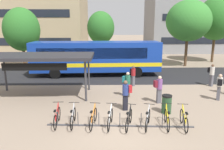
# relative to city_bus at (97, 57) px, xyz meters

# --- Properties ---
(ground) EXTENTS (200.00, 200.00, 0.00)m
(ground) POSITION_rel_city_bus_xyz_m (1.55, -10.92, -1.78)
(ground) COLOR gray
(bus_lane_asphalt) EXTENTS (80.00, 7.20, 0.01)m
(bus_lane_asphalt) POSITION_rel_city_bus_xyz_m (1.55, -0.00, -1.77)
(bus_lane_asphalt) COLOR #232326
(bus_lane_asphalt) RESTS_ON ground
(city_bus) EXTENTS (12.12, 3.06, 3.20)m
(city_bus) POSITION_rel_city_bus_xyz_m (0.00, 0.00, 0.00)
(city_bus) COLOR #14389E
(city_bus) RESTS_ON ground
(bike_rack) EXTENTS (7.00, 0.44, 0.70)m
(bike_rack) POSITION_rel_city_bus_xyz_m (1.61, -10.92, -1.68)
(bike_rack) COLOR #47474C
(bike_rack) RESTS_ON ground
(parked_bicycle_red_0) EXTENTS (0.52, 1.72, 0.99)m
(parked_bicycle_red_0) POSITION_rel_city_bus_xyz_m (-1.40, -10.67, -1.39)
(parked_bicycle_red_0) COLOR black
(parked_bicycle_red_0) RESTS_ON ground
(parked_bicycle_silver_1) EXTENTS (0.52, 1.72, 0.99)m
(parked_bicycle_silver_1) POSITION_rel_city_bus_xyz_m (-0.62, -10.73, -1.39)
(parked_bicycle_silver_1) COLOR black
(parked_bicycle_silver_1) RESTS_ON ground
(parked_bicycle_orange_2) EXTENTS (0.52, 1.72, 0.99)m
(parked_bicycle_orange_2) POSITION_rel_city_bus_xyz_m (0.35, -10.82, -1.39)
(parked_bicycle_orange_2) COLOR black
(parked_bicycle_orange_2) RESTS_ON ground
(parked_bicycle_white_3) EXTENTS (0.52, 1.71, 0.99)m
(parked_bicycle_white_3) POSITION_rel_city_bus_xyz_m (1.15, -10.90, -1.39)
(parked_bicycle_white_3) COLOR black
(parked_bicycle_white_3) RESTS_ON ground
(parked_bicycle_black_4) EXTENTS (0.62, 1.68, 0.99)m
(parked_bicycle_black_4) POSITION_rel_city_bus_xyz_m (2.03, -11.00, -1.39)
(parked_bicycle_black_4) COLOR black
(parked_bicycle_black_4) RESTS_ON ground
(parked_bicycle_silver_5) EXTENTS (0.67, 1.66, 0.99)m
(parked_bicycle_silver_5) POSITION_rel_city_bus_xyz_m (2.92, -11.01, -1.39)
(parked_bicycle_silver_5) COLOR black
(parked_bicycle_silver_5) RESTS_ON ground
(parked_bicycle_yellow_6) EXTENTS (0.52, 1.71, 0.99)m
(parked_bicycle_yellow_6) POSITION_rel_city_bus_xyz_m (3.84, -10.96, -1.39)
(parked_bicycle_yellow_6) COLOR black
(parked_bicycle_yellow_6) RESTS_ON ground
(parked_bicycle_yellow_7) EXTENTS (0.52, 1.72, 0.99)m
(parked_bicycle_yellow_7) POSITION_rel_city_bus_xyz_m (4.62, -11.05, -1.39)
(parked_bicycle_yellow_7) COLOR black
(parked_bicycle_yellow_7) RESTS_ON ground
(transit_shelter) EXTENTS (6.92, 3.32, 2.81)m
(transit_shelter) POSITION_rel_city_bus_xyz_m (-3.40, -6.18, 0.86)
(transit_shelter) COLOR #38383D
(transit_shelter) RESTS_ON ground
(commuter_teal_pack_0) EXTENTS (0.59, 0.45, 1.70)m
(commuter_teal_pack_0) POSITION_rel_city_bus_xyz_m (2.33, -6.53, -0.79)
(commuter_teal_pack_0) COLOR #47382D
(commuter_teal_pack_0) RESTS_ON ground
(commuter_black_pack_1) EXTENTS (0.47, 0.59, 1.78)m
(commuter_black_pack_1) POSITION_rel_city_bus_xyz_m (9.18, -4.05, -0.75)
(commuter_black_pack_1) COLOR #565660
(commuter_black_pack_1) RESTS_ON ground
(commuter_maroon_pack_2) EXTENTS (0.57, 0.41, 1.73)m
(commuter_maroon_pack_2) POSITION_rel_city_bus_xyz_m (4.16, -7.77, -0.77)
(commuter_maroon_pack_2) COLOR #565660
(commuter_maroon_pack_2) RESTS_ON ground
(commuter_black_pack_3) EXTENTS (0.51, 0.60, 1.72)m
(commuter_black_pack_3) POSITION_rel_city_bus_xyz_m (8.13, -7.33, -0.78)
(commuter_black_pack_3) COLOR #565660
(commuter_black_pack_3) RESTS_ON ground
(commuter_black_pack_5) EXTENTS (0.46, 0.59, 1.63)m
(commuter_black_pack_5) POSITION_rel_city_bus_xyz_m (3.03, -3.85, -0.83)
(commuter_black_pack_5) COLOR #565660
(commuter_black_pack_5) RESTS_ON ground
(commuter_red_pack_6) EXTENTS (0.57, 0.40, 1.74)m
(commuter_red_pack_6) POSITION_rel_city_bus_xyz_m (2.06, -8.88, -0.77)
(commuter_red_pack_6) COLOR black
(commuter_red_pack_6) RESTS_ON ground
(trash_bin) EXTENTS (0.55, 0.55, 1.03)m
(trash_bin) POSITION_rel_city_bus_xyz_m (4.25, -9.36, -1.26)
(trash_bin) COLOR #284C2D
(trash_bin) RESTS_ON ground
(street_tree_0) EXTENTS (5.01, 5.01, 7.52)m
(street_tree_0) POSITION_rel_city_bus_xyz_m (10.18, 4.58, 3.43)
(street_tree_0) COLOR brown
(street_tree_0) RESTS_ON ground
(street_tree_1) EXTENTS (3.44, 3.44, 6.46)m
(street_tree_1) POSITION_rel_city_bus_xyz_m (0.15, 7.58, 2.62)
(street_tree_1) COLOR brown
(street_tree_1) RESTS_ON ground
(street_tree_2) EXTENTS (4.70, 4.70, 8.22)m
(street_tree_2) POSITION_rel_city_bus_xyz_m (14.74, 7.45, 3.74)
(street_tree_2) COLOR brown
(street_tree_2) RESTS_ON ground
(street_tree_3) EXTENTS (3.99, 3.99, 6.65)m
(street_tree_3) POSITION_rel_city_bus_xyz_m (-8.59, 4.36, 2.47)
(street_tree_3) COLOR brown
(street_tree_3) RESTS_ON ground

